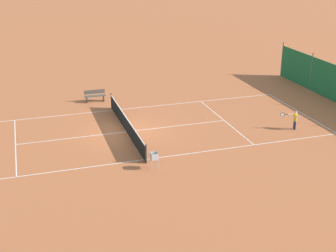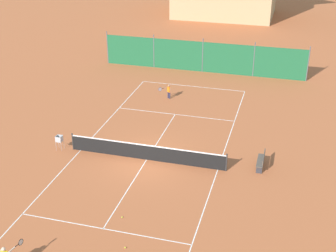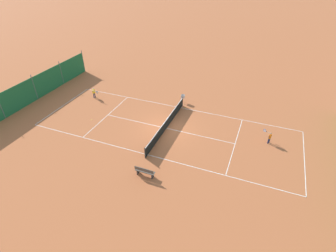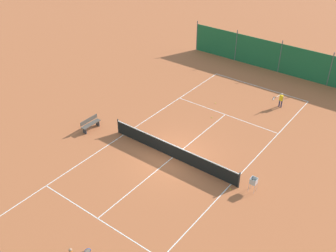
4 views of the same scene
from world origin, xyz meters
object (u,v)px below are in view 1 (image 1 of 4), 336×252
Objects in this scene: tennis_net at (126,124)px; ball_hopper at (154,157)px; tennis_ball_far_corner at (207,119)px; tennis_ball_mid_court at (229,111)px; courtside_bench at (95,96)px; player_near_service at (294,119)px; tennis_ball_by_net_left at (137,162)px.

ball_hopper is (-5.31, -0.20, 0.15)m from tennis_net.
tennis_ball_far_corner is 1.00× the size of tennis_ball_mid_court.
tennis_net is 6.40m from courtside_bench.
player_near_service is 9.96m from ball_hopper.
tennis_net is at bearing 2.14° from ball_hopper.
tennis_ball_mid_court is at bearing -65.94° from tennis_ball_far_corner.
courtside_bench reaches higher than tennis_ball_by_net_left.
player_near_service is at bearing -126.26° from tennis_ball_far_corner.
player_near_service is 0.77× the size of courtside_bench.
tennis_ball_mid_court is 9.84m from ball_hopper.
tennis_ball_by_net_left and tennis_ball_mid_court have the same top height.
ball_hopper is 0.59× the size of courtside_bench.
tennis_ball_by_net_left and tennis_ball_far_corner have the same top height.
tennis_net is 5.47m from tennis_ball_far_corner.
tennis_ball_by_net_left is 1.00× the size of tennis_ball_mid_court.
tennis_ball_far_corner is 0.07× the size of ball_hopper.
tennis_ball_far_corner is (3.21, 4.38, -0.65)m from player_near_service.
tennis_net is at bearing 74.75° from player_near_service.
tennis_net is 6.12× the size of courtside_bench.
player_near_service is 13.95m from courtside_bench.
player_near_service is 10.38m from tennis_ball_by_net_left.
tennis_net is 7.51m from tennis_ball_mid_court.
ball_hopper is at bearing -147.63° from tennis_ball_by_net_left.
tennis_ball_by_net_left is 10.67m from courtside_bench.
player_near_service reaches higher than tennis_ball_mid_court.
tennis_ball_far_corner is at bearing -132.80° from courtside_bench.
ball_hopper is (-1.00, -0.63, 0.62)m from tennis_ball_by_net_left.
tennis_ball_far_corner is 8.55m from courtside_bench.
ball_hopper reaches higher than courtside_bench.
tennis_ball_mid_court is (4.08, 2.44, -0.65)m from player_near_service.
tennis_ball_mid_court is (1.41, -7.36, -0.47)m from tennis_net.
tennis_ball_far_corner is at bearing 53.74° from player_near_service.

